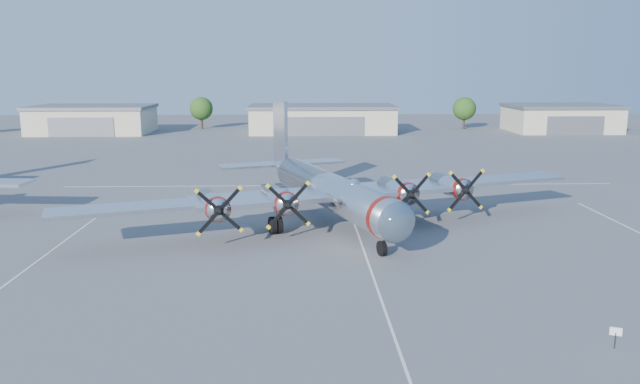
{
  "coord_description": "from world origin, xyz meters",
  "views": [
    {
      "loc": [
        -4.48,
        -41.97,
        12.67
      ],
      "look_at": [
        -2.92,
        5.32,
        3.2
      ],
      "focal_mm": 35.0,
      "sensor_mm": 36.0,
      "label": 1
    }
  ],
  "objects_px": {
    "hangar_east": "(561,118)",
    "main_bomber_b29": "(327,222)",
    "tree_east": "(464,109)",
    "tree_west": "(201,109)",
    "info_placard": "(616,334)",
    "hangar_center": "(322,119)",
    "hangar_west": "(93,119)"
  },
  "relations": [
    {
      "from": "hangar_east",
      "to": "main_bomber_b29",
      "type": "xyz_separation_m",
      "value": [
        -50.24,
        -73.61,
        -2.71
      ]
    },
    {
      "from": "tree_east",
      "to": "main_bomber_b29",
      "type": "xyz_separation_m",
      "value": [
        -32.24,
        -79.65,
        -4.22
      ]
    },
    {
      "from": "tree_west",
      "to": "info_placard",
      "type": "height_order",
      "value": "tree_west"
    },
    {
      "from": "hangar_center",
      "to": "info_placard",
      "type": "height_order",
      "value": "hangar_center"
    },
    {
      "from": "tree_west",
      "to": "main_bomber_b29",
      "type": "distance_m",
      "value": 84.87
    },
    {
      "from": "hangar_center",
      "to": "info_placard",
      "type": "xyz_separation_m",
      "value": [
        9.92,
        -97.75,
        -1.99
      ]
    },
    {
      "from": "hangar_east",
      "to": "tree_east",
      "type": "height_order",
      "value": "tree_east"
    },
    {
      "from": "tree_east",
      "to": "main_bomber_b29",
      "type": "bearing_deg",
      "value": -112.04
    },
    {
      "from": "hangar_west",
      "to": "info_placard",
      "type": "xyz_separation_m",
      "value": [
        54.92,
        -97.75,
        -1.99
      ]
    },
    {
      "from": "hangar_east",
      "to": "tree_west",
      "type": "distance_m",
      "value": 73.46
    },
    {
      "from": "hangar_center",
      "to": "tree_east",
      "type": "relative_size",
      "value": 4.31
    },
    {
      "from": "main_bomber_b29",
      "to": "hangar_center",
      "type": "bearing_deg",
      "value": 68.86
    },
    {
      "from": "hangar_west",
      "to": "info_placard",
      "type": "relative_size",
      "value": 22.04
    },
    {
      "from": "hangar_east",
      "to": "tree_west",
      "type": "relative_size",
      "value": 3.1
    },
    {
      "from": "hangar_east",
      "to": "main_bomber_b29",
      "type": "height_order",
      "value": "hangar_east"
    },
    {
      "from": "hangar_west",
      "to": "tree_west",
      "type": "relative_size",
      "value": 3.4
    },
    {
      "from": "hangar_west",
      "to": "tree_east",
      "type": "relative_size",
      "value": 3.4
    },
    {
      "from": "hangar_east",
      "to": "tree_east",
      "type": "xyz_separation_m",
      "value": [
        -18.0,
        6.04,
        1.51
      ]
    },
    {
      "from": "hangar_west",
      "to": "tree_east",
      "type": "distance_m",
      "value": 75.26
    },
    {
      "from": "hangar_east",
      "to": "info_placard",
      "type": "distance_m",
      "value": 104.92
    },
    {
      "from": "hangar_center",
      "to": "tree_east",
      "type": "distance_m",
      "value": 30.64
    },
    {
      "from": "hangar_east",
      "to": "info_placard",
      "type": "height_order",
      "value": "hangar_east"
    },
    {
      "from": "hangar_east",
      "to": "tree_east",
      "type": "relative_size",
      "value": 3.1
    },
    {
      "from": "tree_west",
      "to": "hangar_center",
      "type": "bearing_deg",
      "value": -17.82
    },
    {
      "from": "hangar_west",
      "to": "hangar_center",
      "type": "height_order",
      "value": "same"
    },
    {
      "from": "info_placard",
      "to": "tree_west",
      "type": "bearing_deg",
      "value": 131.25
    },
    {
      "from": "hangar_east",
      "to": "main_bomber_b29",
      "type": "distance_m",
      "value": 89.16
    },
    {
      "from": "main_bomber_b29",
      "to": "info_placard",
      "type": "distance_m",
      "value": 27.04
    },
    {
      "from": "hangar_west",
      "to": "tree_west",
      "type": "height_order",
      "value": "tree_west"
    },
    {
      "from": "info_placard",
      "to": "hangar_center",
      "type": "bearing_deg",
      "value": 118.78
    },
    {
      "from": "tree_east",
      "to": "main_bomber_b29",
      "type": "distance_m",
      "value": 86.03
    },
    {
      "from": "main_bomber_b29",
      "to": "hangar_west",
      "type": "bearing_deg",
      "value": 100.76
    }
  ]
}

